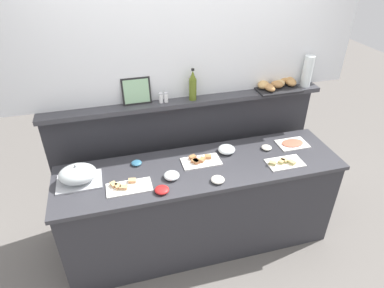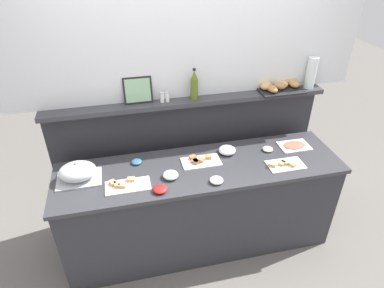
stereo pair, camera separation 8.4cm
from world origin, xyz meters
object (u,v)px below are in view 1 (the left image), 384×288
Objects in this scene: water_carafe at (307,71)px; condiment_bowl_dark at (136,163)px; condiment_bowl_cream at (266,148)px; bread_basket at (279,84)px; sandwich_platter_front at (284,162)px; salt_shaker at (161,98)px; sandwich_platter_rear at (127,187)px; framed_picture at (136,91)px; serving_cloche at (78,175)px; glass_bowl_large at (172,176)px; sandwich_platter_side at (200,161)px; olive_oil_bottle at (193,86)px; cold_cuts_platter at (292,144)px; condiment_bowl_red at (218,180)px; pepper_shaker at (166,97)px; condiment_bowl_teal at (162,190)px; glass_bowl_medium at (226,150)px.

condiment_bowl_dark is at bearing -171.25° from water_carafe.
water_carafe reaches higher than condiment_bowl_cream.
bread_basket is at bearing 56.05° from condiment_bowl_cream.
salt_shaker is (-0.92, 0.56, 0.45)m from sandwich_platter_front.
bread_basket is at bearing 175.26° from water_carafe.
water_carafe is at bearing 16.94° from sandwich_platter_rear.
sandwich_platter_front is at bearing -28.39° from framed_picture.
condiment_bowl_cream is at bearing 9.48° from sandwich_platter_rear.
serving_cloche is (-1.65, 0.19, 0.06)m from sandwich_platter_front.
glass_bowl_large reaches higher than condiment_bowl_dark.
sandwich_platter_side is 0.63m from olive_oil_bottle.
sandwich_platter_rear is 1.26× the size of cold_cuts_platter.
condiment_bowl_dark is 0.81× the size of condiment_bowl_red.
cold_cuts_platter is 0.26m from condiment_bowl_cream.
olive_oil_bottle is 0.24m from pepper_shaker.
sandwich_platter_rear is 0.99m from olive_oil_bottle.
framed_picture is (-0.16, 0.54, 0.50)m from glass_bowl_large.
olive_oil_bottle reaches higher than sandwich_platter_side.
olive_oil_bottle is 0.66× the size of bread_basket.
sandwich_platter_side is at bearing -11.33° from condiment_bowl_dark.
sandwich_platter_rear is at bearing 154.66° from condiment_bowl_teal.
serving_cloche is at bearing -178.33° from condiment_bowl_cream.
olive_oil_bottle reaches higher than glass_bowl_large.
water_carafe is at bearing 0.00° from pepper_shaker.
serving_cloche is 3.91× the size of pepper_shaker.
glass_bowl_medium is 0.69m from pepper_shaker.
water_carafe is at bearing 0.00° from salt_shaker.
condiment_bowl_red is at bearing -119.41° from glass_bowl_medium.
glass_bowl_large is (-0.95, 0.06, 0.01)m from sandwich_platter_front.
condiment_bowl_teal is (-0.38, -0.29, 0.01)m from sandwich_platter_side.
sandwich_platter_rear reaches higher than cold_cuts_platter.
glass_bowl_large is at bearing -98.61° from pepper_shaker.
olive_oil_bottle is (1.01, 0.36, 0.47)m from serving_cloche.
water_carafe is (1.12, 0.36, 0.55)m from sandwich_platter_side.
cold_cuts_platter is 1.18m from glass_bowl_large.
sandwich_platter_side is at bearing 15.59° from sandwich_platter_rear.
water_carafe reaches higher than salt_shaker.
bread_basket reaches higher than glass_bowl_medium.
condiment_bowl_red is at bearing -53.81° from framed_picture.
condiment_bowl_red is at bearing -68.05° from pepper_shaker.
water_carafe reaches higher than sandwich_platter_side.
sandwich_platter_side is 0.53m from condiment_bowl_dark.
salt_shaker is 0.37× the size of framed_picture.
glass_bowl_large is 1.58m from water_carafe.
bread_basket is 0.28m from water_carafe.
sandwich_platter_rear is 1.27m from condiment_bowl_cream.
condiment_bowl_cream is 0.80m from water_carafe.
condiment_bowl_cream is 0.99m from pepper_shaker.
salt_shaker is at bearing 159.66° from condiment_bowl_cream.
water_carafe is (1.50, 0.65, 0.54)m from condiment_bowl_teal.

